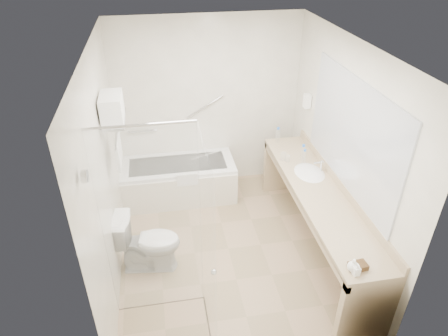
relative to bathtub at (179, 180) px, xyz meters
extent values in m
plane|color=tan|center=(0.50, -1.24, -0.28)|extent=(3.20, 3.20, 0.00)
cube|color=silver|center=(0.50, -1.24, 2.22)|extent=(2.60, 3.20, 0.10)
cube|color=silver|center=(0.50, 0.36, 0.97)|extent=(2.60, 0.10, 2.50)
cube|color=silver|center=(0.50, -2.84, 0.97)|extent=(2.60, 0.10, 2.50)
cube|color=silver|center=(-0.80, -1.24, 0.97)|extent=(0.10, 3.20, 2.50)
cube|color=silver|center=(1.80, -1.24, 0.97)|extent=(0.10, 3.20, 2.50)
cube|color=white|center=(0.00, 0.01, 0.00)|extent=(1.60, 0.70, 0.55)
cube|color=beige|center=(0.00, -0.35, -0.03)|extent=(1.60, 0.02, 0.50)
cube|color=white|center=(0.10, -0.34, 0.22)|extent=(0.28, 0.06, 0.18)
cylinder|color=silver|center=(-0.45, 0.32, 0.67)|extent=(0.40, 0.03, 0.03)
cylinder|color=silver|center=(0.45, 0.32, 0.97)|extent=(0.53, 0.03, 0.33)
cube|color=silver|center=(-0.35, -1.94, 0.77)|extent=(0.90, 0.01, 2.10)
cube|color=silver|center=(0.10, -2.39, 0.77)|extent=(0.02, 0.90, 2.10)
cylinder|color=silver|center=(-0.35, -1.94, 1.82)|extent=(0.90, 0.02, 0.02)
sphere|color=silver|center=(0.13, -2.54, 0.72)|extent=(0.05, 0.05, 0.05)
cylinder|color=silver|center=(-0.75, -2.39, 1.67)|extent=(0.04, 0.10, 0.10)
cube|color=silver|center=(-0.67, -0.89, 1.42)|extent=(0.24, 0.55, 0.02)
cylinder|color=silver|center=(-0.67, -0.89, 1.20)|extent=(0.02, 0.55, 0.02)
cube|color=white|center=(-0.67, -0.89, 1.04)|extent=(0.03, 0.42, 0.32)
cube|color=white|center=(-0.67, -0.89, 1.48)|extent=(0.22, 0.40, 0.08)
cube|color=white|center=(-0.67, -0.89, 1.57)|extent=(0.22, 0.40, 0.08)
cube|color=white|center=(-0.67, -0.89, 1.65)|extent=(0.22, 0.40, 0.08)
cube|color=tan|center=(1.52, -1.39, 0.55)|extent=(0.55, 2.70, 0.05)
cube|color=tan|center=(1.78, -1.39, 0.62)|extent=(0.03, 2.70, 0.10)
cube|color=tan|center=(1.27, -1.39, 0.49)|extent=(0.04, 2.70, 0.08)
cube|color=tan|center=(1.52, -2.70, 0.12)|extent=(0.55, 0.08, 0.80)
cube|color=tan|center=(1.52, -0.08, 0.12)|extent=(0.55, 0.08, 0.80)
ellipsoid|color=white|center=(1.55, -0.99, 0.54)|extent=(0.40, 0.52, 0.14)
cylinder|color=silver|center=(1.70, -0.99, 0.65)|extent=(0.03, 0.03, 0.14)
cube|color=#B8BCC5|center=(1.79, -1.39, 1.27)|extent=(0.02, 2.00, 1.20)
cube|color=white|center=(1.75, -0.19, 1.17)|extent=(0.08, 0.10, 0.18)
imported|color=white|center=(-0.45, -1.35, 0.08)|extent=(0.78, 0.50, 0.72)
cube|color=#4F361C|center=(1.41, -2.57, 0.60)|extent=(0.17, 0.12, 0.05)
imported|color=white|center=(1.36, -2.64, 0.60)|extent=(0.07, 0.13, 0.06)
imported|color=white|center=(1.35, -2.59, 0.63)|extent=(0.13, 0.15, 0.10)
cylinder|color=silver|center=(1.40, -0.14, 0.67)|extent=(0.07, 0.07, 0.19)
cylinder|color=blue|center=(1.40, -0.14, 0.78)|extent=(0.04, 0.04, 0.03)
cylinder|color=silver|center=(1.57, -0.67, 0.67)|extent=(0.07, 0.07, 0.19)
cylinder|color=blue|center=(1.57, -0.67, 0.78)|extent=(0.04, 0.04, 0.03)
cylinder|color=silver|center=(1.56, -0.75, 0.66)|extent=(0.06, 0.06, 0.17)
cylinder|color=blue|center=(1.56, -0.75, 0.76)|extent=(0.03, 0.03, 0.02)
cylinder|color=silver|center=(1.33, -0.63, 0.62)|extent=(0.09, 0.09, 0.10)
cylinder|color=silver|center=(1.37, -0.68, 0.62)|extent=(0.08, 0.08, 0.08)
camera|label=1|loc=(-0.20, -4.87, 3.19)|focal=32.00mm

